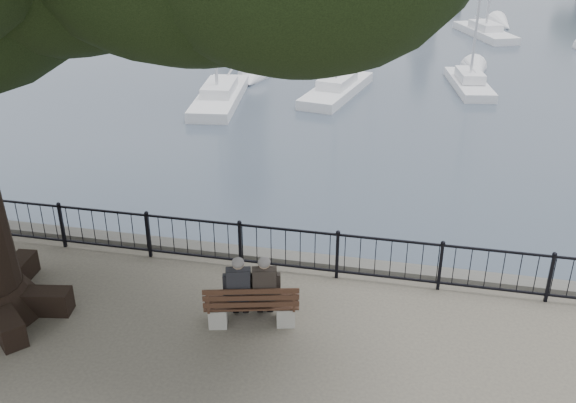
# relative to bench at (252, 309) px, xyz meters

# --- Properties ---
(harbor) EXTENTS (260.00, 260.00, 1.20)m
(harbor) POSITION_rel_bench_xyz_m (0.26, 2.35, -0.81)
(harbor) COLOR #4B4942
(harbor) RESTS_ON ground
(railing) EXTENTS (22.06, 0.06, 1.00)m
(railing) POSITION_rel_bench_xyz_m (0.26, 1.85, 0.25)
(railing) COLOR black
(railing) RESTS_ON ground
(bench) EXTENTS (1.74, 0.89, 0.88)m
(bench) POSITION_rel_bench_xyz_m (0.00, 0.00, 0.00)
(bench) COLOR gray
(bench) RESTS_ON ground
(person_left) EXTENTS (0.51, 0.75, 1.40)m
(person_left) POSITION_rel_bench_xyz_m (-0.23, 0.04, 0.34)
(person_left) COLOR black
(person_left) RESTS_ON ground
(person_right) EXTENTS (0.51, 0.75, 1.40)m
(person_right) POSITION_rel_bench_xyz_m (0.21, 0.15, 0.34)
(person_right) COLOR black
(person_right) RESTS_ON ground
(sailboat_a) EXTENTS (2.41, 6.12, 10.85)m
(sailboat_a) POSITION_rel_bench_xyz_m (-5.77, 16.15, -1.00)
(sailboat_a) COLOR white
(sailboat_a) RESTS_ON ground
(sailboat_b) EXTENTS (2.65, 5.87, 11.45)m
(sailboat_b) POSITION_rel_bench_xyz_m (-1.07, 18.30, -0.98)
(sailboat_b) COLOR white
(sailboat_b) RESTS_ON ground
(sailboat_c) EXTENTS (2.19, 5.09, 10.58)m
(sailboat_c) POSITION_rel_bench_xyz_m (4.66, 20.62, -0.98)
(sailboat_c) COLOR white
(sailboat_c) RESTS_ON ground
(sailboat_e) EXTENTS (2.52, 5.24, 12.31)m
(sailboat_e) POSITION_rel_bench_xyz_m (-12.00, 31.89, -0.94)
(sailboat_e) COLOR white
(sailboat_e) RESTS_ON ground
(sailboat_f) EXTENTS (3.71, 6.23, 13.39)m
(sailboat_f) POSITION_rel_bench_xyz_m (-0.81, 35.58, -0.94)
(sailboat_f) COLOR white
(sailboat_f) RESTS_ON ground
(sailboat_g) EXTENTS (3.80, 6.16, 10.15)m
(sailboat_g) POSITION_rel_bench_xyz_m (6.10, 33.17, -1.01)
(sailboat_g) COLOR white
(sailboat_g) RESTS_ON ground
(sailboat_h) EXTENTS (1.79, 5.77, 13.00)m
(sailboat_h) POSITION_rel_bench_xyz_m (-2.61, 37.70, -0.94)
(sailboat_h) COLOR white
(sailboat_h) RESTS_ON ground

